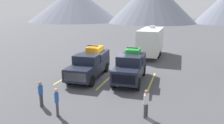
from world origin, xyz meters
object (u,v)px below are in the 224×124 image
Objects in this scene: camper_trailer_a at (151,41)px; person_c at (57,100)px; pickup_truck_a at (90,63)px; person_b at (146,102)px; pickup_truck_b at (130,66)px; person_a at (41,92)px.

camper_trailer_a reaches higher than person_c.
pickup_truck_a is 10.47m from camper_trailer_a.
pickup_truck_a is 8.03m from person_b.
pickup_truck_b is 3.32× the size of person_b.
camper_trailer_a reaches higher than person_b.
pickup_truck_a is at bearing 98.89° from person_c.
pickup_truck_b is 3.30× the size of person_c.
person_a is (-0.49, -6.18, -0.29)m from pickup_truck_a.
person_b is (5.71, -5.63, -0.27)m from pickup_truck_a.
person_a is 0.97× the size of person_c.
person_a is at bearing 154.46° from person_c.
pickup_truck_a is 7.02m from person_c.
pickup_truck_b is 7.48m from person_a.
camper_trailer_a is at bearing 68.52° from pickup_truck_a.
person_b reaches higher than person_a.
person_c is (1.08, -6.94, -0.26)m from pickup_truck_a.
pickup_truck_b is at bearing 110.89° from person_b.
pickup_truck_a is 3.75× the size of person_a.
pickup_truck_a is at bearing 85.42° from person_a.
person_c is at bearing -81.11° from pickup_truck_a.
pickup_truck_b reaches higher than person_b.
pickup_truck_a is 0.73× the size of camper_trailer_a.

